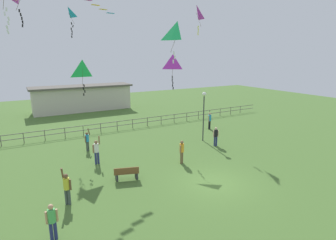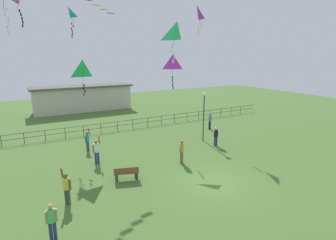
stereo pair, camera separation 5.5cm
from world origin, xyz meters
TOP-DOWN VIEW (x-y plane):
  - ground_plane at (0.00, 0.00)m, footprint 80.00×80.00m
  - lamppost at (4.36, 6.99)m, footprint 0.36×0.36m
  - park_bench at (-4.37, 2.99)m, footprint 1.55×0.85m
  - person_0 at (-7.97, 1.86)m, footprint 0.43×0.45m
  - person_1 at (4.42, 5.31)m, footprint 0.46×0.30m
  - person_2 at (7.27, 9.77)m, footprint 0.48×0.32m
  - person_3 at (-0.06, 3.54)m, footprint 0.45×0.31m
  - person_4 at (-8.96, -0.69)m, footprint 0.49×0.30m
  - person_5 at (-5.22, 9.35)m, footprint 0.48×0.34m
  - person_6 at (-5.27, 6.35)m, footprint 0.52×0.32m
  - kite_1 at (5.69, 10.32)m, footprint 0.92×0.86m
  - kite_4 at (-5.30, 8.66)m, footprint 1.21×0.63m
  - kite_5 at (-5.04, 13.84)m, footprint 0.90×0.91m
  - kite_6 at (-1.63, 1.67)m, footprint 1.15×1.14m
  - kite_8 at (1.29, 7.11)m, footprint 1.22×1.08m
  - waterfront_railing at (-0.33, 14.00)m, footprint 36.02×0.06m
  - pavilion_building at (-1.88, 26.00)m, footprint 13.21×3.75m

SIDE VIEW (x-z plane):
  - ground_plane at x=0.00m, z-range 0.00..0.00m
  - park_bench at x=-4.37m, z-range 0.04..0.89m
  - waterfront_railing at x=-0.33m, z-range 0.16..1.11m
  - person_5 at x=-5.22m, z-range 0.00..1.82m
  - person_4 at x=-8.96m, z-range 0.12..1.74m
  - person_1 at x=4.42m, z-range 0.12..1.74m
  - person_3 at x=-0.06m, z-range 0.13..1.80m
  - person_0 at x=-7.97m, z-range 0.00..1.97m
  - person_2 at x=7.27m, z-range 0.13..1.86m
  - person_6 at x=-5.27m, z-range 0.00..2.03m
  - pavilion_building at x=-1.88m, z-range 0.03..3.47m
  - lamppost at x=4.36m, z-range 1.00..5.36m
  - kite_4 at x=-5.30m, z-range 5.11..7.72m
  - kite_8 at x=1.29m, z-range 5.47..8.15m
  - kite_6 at x=-1.63m, z-range 7.48..9.61m
  - kite_5 at x=-5.04m, z-range 9.56..12.03m
  - kite_1 at x=5.69m, z-range 9.85..12.48m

